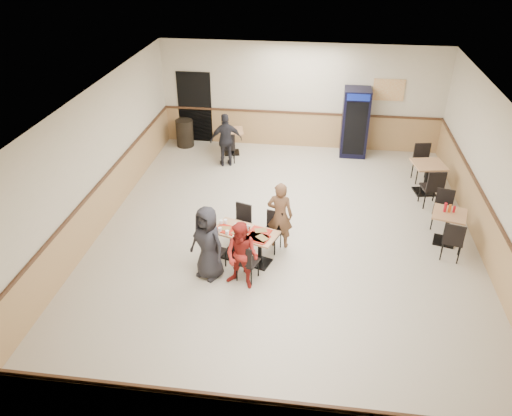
# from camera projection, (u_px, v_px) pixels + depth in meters

# --- Properties ---
(ground) EXTENTS (10.00, 10.00, 0.00)m
(ground) POSITION_uv_depth(u_px,v_px,m) (285.00, 238.00, 10.61)
(ground) COLOR beige
(ground) RESTS_ON ground
(room_shell) EXTENTS (10.00, 10.00, 10.00)m
(room_shell) POSITION_uv_depth(u_px,v_px,m) (366.00, 167.00, 12.30)
(room_shell) COLOR silver
(room_shell) RESTS_ON ground
(main_table) EXTENTS (1.37, 0.97, 0.66)m
(main_table) POSITION_uv_depth(u_px,v_px,m) (246.00, 241.00, 9.74)
(main_table) COLOR black
(main_table) RESTS_ON ground
(main_chairs) EXTENTS (1.49, 1.72, 0.84)m
(main_chairs) POSITION_uv_depth(u_px,v_px,m) (244.00, 241.00, 9.77)
(main_chairs) COLOR black
(main_chairs) RESTS_ON ground
(diner_woman_left) EXTENTS (0.86, 0.75, 1.48)m
(diner_woman_left) POSITION_uv_depth(u_px,v_px,m) (208.00, 243.00, 9.16)
(diner_woman_left) COLOR #222127
(diner_woman_left) RESTS_ON ground
(diner_woman_right) EXTENTS (0.77, 0.68, 1.34)m
(diner_woman_right) POSITION_uv_depth(u_px,v_px,m) (242.00, 256.00, 8.93)
(diner_woman_right) COLOR maroon
(diner_woman_right) RESTS_ON ground
(diner_man_opposite) EXTENTS (0.55, 0.39, 1.45)m
(diner_man_opposite) POSITION_uv_depth(u_px,v_px,m) (280.00, 215.00, 10.03)
(diner_man_opposite) COLOR brown
(diner_man_opposite) RESTS_ON ground
(lone_diner) EXTENTS (0.93, 0.61, 1.47)m
(lone_diner) POSITION_uv_depth(u_px,v_px,m) (226.00, 140.00, 13.37)
(lone_diner) COLOR #222127
(lone_diner) RESTS_ON ground
(tabletop_clutter) EXTENTS (1.12, 0.69, 0.12)m
(tabletop_clutter) POSITION_uv_depth(u_px,v_px,m) (246.00, 232.00, 9.57)
(tabletop_clutter) COLOR #AF190B
(tabletop_clutter) RESTS_ON main_table
(side_table_near) EXTENTS (0.81, 0.81, 0.70)m
(side_table_near) POSITION_uv_depth(u_px,v_px,m) (448.00, 223.00, 10.26)
(side_table_near) COLOR black
(side_table_near) RESTS_ON ground
(side_table_near_chair_south) EXTENTS (0.51, 0.51, 0.89)m
(side_table_near_chair_south) POSITION_uv_depth(u_px,v_px,m) (453.00, 239.00, 9.79)
(side_table_near_chair_south) COLOR black
(side_table_near_chair_south) RESTS_ON ground
(side_table_near_chair_north) EXTENTS (0.51, 0.51, 0.89)m
(side_table_near_chair_north) POSITION_uv_depth(u_px,v_px,m) (442.00, 210.00, 10.75)
(side_table_near_chair_north) COLOR black
(side_table_near_chair_north) RESTS_ON ground
(side_table_far) EXTENTS (0.85, 0.85, 0.78)m
(side_table_far) POSITION_uv_depth(u_px,v_px,m) (427.00, 174.00, 12.11)
(side_table_far) COLOR black
(side_table_far) RESTS_ON ground
(side_table_far_chair_south) EXTENTS (0.53, 0.53, 0.99)m
(side_table_far_chair_south) POSITION_uv_depth(u_px,v_px,m) (431.00, 186.00, 11.59)
(side_table_far_chair_south) COLOR black
(side_table_far_chair_south) RESTS_ON ground
(side_table_far_chair_north) EXTENTS (0.53, 0.53, 0.99)m
(side_table_far_chair_north) POSITION_uv_depth(u_px,v_px,m) (423.00, 164.00, 12.65)
(side_table_far_chair_north) COLOR black
(side_table_far_chair_north) RESTS_ON ground
(condiment_caddy) EXTENTS (0.23, 0.06, 0.20)m
(condiment_caddy) POSITION_uv_depth(u_px,v_px,m) (449.00, 208.00, 10.14)
(condiment_caddy) COLOR red
(condiment_caddy) RESTS_ON side_table_near
(back_table) EXTENTS (0.78, 0.78, 0.70)m
(back_table) POSITION_uv_depth(u_px,v_px,m) (232.00, 138.00, 14.18)
(back_table) COLOR black
(back_table) RESTS_ON ground
(back_table_chair_lone) EXTENTS (0.49, 0.49, 0.89)m
(back_table_chair_lone) POSITION_uv_depth(u_px,v_px,m) (228.00, 147.00, 13.71)
(back_table_chair_lone) COLOR black
(back_table_chair_lone) RESTS_ON ground
(pepsi_cooler) EXTENTS (0.73, 0.74, 1.91)m
(pepsi_cooler) POSITION_uv_depth(u_px,v_px,m) (355.00, 122.00, 13.88)
(pepsi_cooler) COLOR black
(pepsi_cooler) RESTS_ON ground
(trash_bin) EXTENTS (0.50, 0.50, 0.80)m
(trash_bin) POSITION_uv_depth(u_px,v_px,m) (185.00, 133.00, 14.68)
(trash_bin) COLOR black
(trash_bin) RESTS_ON ground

